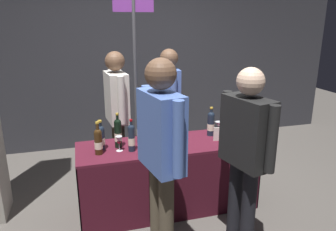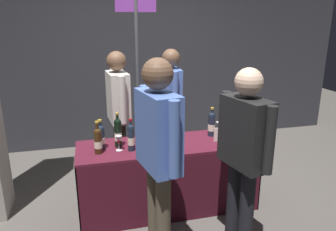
% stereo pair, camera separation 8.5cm
% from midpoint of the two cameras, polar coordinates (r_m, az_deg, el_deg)
% --- Properties ---
extents(ground_plane, '(12.00, 12.00, 0.00)m').
position_cam_midpoint_polar(ground_plane, '(3.61, 0.70, -15.81)').
color(ground_plane, '#514C47').
extents(back_partition, '(6.94, 0.12, 3.02)m').
position_cam_midpoint_polar(back_partition, '(5.09, -5.37, 11.73)').
color(back_partition, '#2D2D33').
rests_on(back_partition, ground_plane).
extents(tasting_table, '(1.83, 0.61, 0.73)m').
position_cam_midpoint_polar(tasting_table, '(3.37, 0.73, -8.65)').
color(tasting_table, '#4C1423').
rests_on(tasting_table, ground_plane).
extents(featured_wine_bottle, '(0.07, 0.07, 0.35)m').
position_cam_midpoint_polar(featured_wine_bottle, '(3.67, 12.17, -0.61)').
color(featured_wine_bottle, '#38230F').
rests_on(featured_wine_bottle, tasting_table).
extents(display_bottle_0, '(0.08, 0.08, 0.30)m').
position_cam_midpoint_polar(display_bottle_0, '(3.17, -11.15, -3.67)').
color(display_bottle_0, '#192333').
rests_on(display_bottle_0, tasting_table).
extents(display_bottle_1, '(0.08, 0.08, 0.32)m').
position_cam_midpoint_polar(display_bottle_1, '(3.50, 8.46, -1.43)').
color(display_bottle_1, '#192333').
rests_on(display_bottle_1, tasting_table).
extents(display_bottle_2, '(0.07, 0.07, 0.35)m').
position_cam_midpoint_polar(display_bottle_2, '(3.19, -8.14, -2.99)').
color(display_bottle_2, black).
rests_on(display_bottle_2, tasting_table).
extents(display_bottle_3, '(0.08, 0.08, 0.36)m').
position_cam_midpoint_polar(display_bottle_3, '(3.28, -4.13, -2.22)').
color(display_bottle_3, '#192333').
rests_on(display_bottle_3, tasting_table).
extents(display_bottle_4, '(0.07, 0.07, 0.30)m').
position_cam_midpoint_polar(display_bottle_4, '(3.06, 1.79, -4.13)').
color(display_bottle_4, '#38230F').
rests_on(display_bottle_4, tasting_table).
extents(display_bottle_5, '(0.07, 0.07, 0.32)m').
position_cam_midpoint_polar(display_bottle_5, '(3.08, -5.81, -3.85)').
color(display_bottle_5, '#192333').
rests_on(display_bottle_5, tasting_table).
extents(display_bottle_6, '(0.08, 0.08, 0.32)m').
position_cam_midpoint_polar(display_bottle_6, '(3.07, -11.59, -4.35)').
color(display_bottle_6, '#38230F').
rests_on(display_bottle_6, tasting_table).
extents(wine_glass_near_vendor, '(0.08, 0.08, 0.13)m').
position_cam_midpoint_polar(wine_glass_near_vendor, '(3.58, 9.84, -1.67)').
color(wine_glass_near_vendor, silver).
rests_on(wine_glass_near_vendor, tasting_table).
extents(wine_glass_mid, '(0.06, 0.06, 0.15)m').
position_cam_midpoint_polar(wine_glass_mid, '(3.11, -8.00, -4.36)').
color(wine_glass_mid, silver).
rests_on(wine_glass_mid, tasting_table).
extents(flower_vase, '(0.09, 0.09, 0.41)m').
position_cam_midpoint_polar(flower_vase, '(3.17, -2.63, -3.72)').
color(flower_vase, silver).
rests_on(flower_vase, tasting_table).
extents(brochure_stand, '(0.16, 0.05, 0.15)m').
position_cam_midpoint_polar(brochure_stand, '(3.37, 10.24, -3.37)').
color(brochure_stand, silver).
rests_on(brochure_stand, tasting_table).
extents(vendor_presenter, '(0.23, 0.56, 1.61)m').
position_cam_midpoint_polar(vendor_presenter, '(4.00, 1.12, 2.48)').
color(vendor_presenter, black).
rests_on(vendor_presenter, ground_plane).
extents(vendor_assistant, '(0.25, 0.58, 1.61)m').
position_cam_midpoint_polar(vendor_assistant, '(3.76, -8.16, 1.43)').
color(vendor_assistant, '#4C4233').
rests_on(vendor_assistant, ground_plane).
extents(taster_foreground_right, '(0.30, 0.60, 1.60)m').
position_cam_midpoint_polar(taster_foreground_right, '(2.67, 14.28, -5.40)').
color(taster_foreground_right, black).
rests_on(taster_foreground_right, ground_plane).
extents(taster_foreground_left, '(0.29, 0.61, 1.69)m').
position_cam_midpoint_polar(taster_foreground_left, '(2.44, -0.75, -5.44)').
color(taster_foreground_left, '#4C4233').
rests_on(taster_foreground_left, ground_plane).
extents(booth_signpost, '(0.50, 0.04, 2.23)m').
position_cam_midpoint_polar(booth_signpost, '(4.10, -4.87, 8.48)').
color(booth_signpost, '#47474C').
rests_on(booth_signpost, ground_plane).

